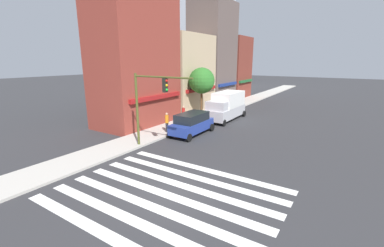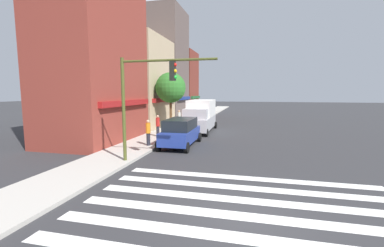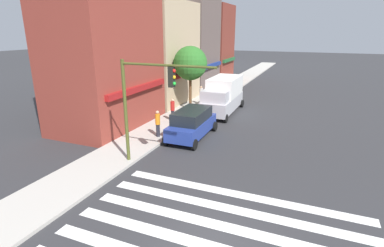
{
  "view_description": "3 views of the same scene",
  "coord_description": "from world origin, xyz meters",
  "px_view_note": "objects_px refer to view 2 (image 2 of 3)",
  "views": [
    {
      "loc": [
        -8.93,
        -7.25,
        6.47
      ],
      "look_at": [
        9.57,
        4.7,
        1.0
      ],
      "focal_mm": 24.0,
      "sensor_mm": 36.0,
      "label": 1
    },
    {
      "loc": [
        -7.6,
        -0.24,
        3.77
      ],
      "look_at": [
        13.0,
        4.7,
        1.2
      ],
      "focal_mm": 24.0,
      "sensor_mm": 36.0,
      "label": 2
    },
    {
      "loc": [
        -7.9,
        -2.59,
        6.91
      ],
      "look_at": [
        9.57,
        4.7,
        1.0
      ],
      "focal_mm": 28.0,
      "sensor_mm": 36.0,
      "label": 3
    }
  ],
  "objects_px": {
    "traffic_signal": "(145,91)",
    "suv_blue": "(181,132)",
    "pedestrian_red_jacket": "(158,125)",
    "pedestrian_white_shirt": "(179,118)",
    "street_tree": "(171,88)",
    "pedestrian_orange_vest": "(148,132)",
    "box_truck_silver": "(201,115)"
  },
  "relations": [
    {
      "from": "suv_blue",
      "to": "pedestrian_red_jacket",
      "type": "bearing_deg",
      "value": 45.28
    },
    {
      "from": "traffic_signal",
      "to": "pedestrian_red_jacket",
      "type": "relative_size",
      "value": 3.13
    },
    {
      "from": "traffic_signal",
      "to": "pedestrian_white_shirt",
      "type": "xyz_separation_m",
      "value": [
        13.4,
        2.14,
        -2.78
      ]
    },
    {
      "from": "traffic_signal",
      "to": "suv_blue",
      "type": "xyz_separation_m",
      "value": [
        4.91,
        -0.46,
        -2.82
      ]
    },
    {
      "from": "traffic_signal",
      "to": "suv_blue",
      "type": "height_order",
      "value": "traffic_signal"
    },
    {
      "from": "box_truck_silver",
      "to": "pedestrian_red_jacket",
      "type": "xyz_separation_m",
      "value": [
        -4.39,
        2.69,
        -0.51
      ]
    },
    {
      "from": "suv_blue",
      "to": "pedestrian_white_shirt",
      "type": "bearing_deg",
      "value": 15.93
    },
    {
      "from": "pedestrian_red_jacket",
      "to": "box_truck_silver",
      "type": "bearing_deg",
      "value": -45.45
    },
    {
      "from": "traffic_signal",
      "to": "box_truck_silver",
      "type": "height_order",
      "value": "traffic_signal"
    },
    {
      "from": "traffic_signal",
      "to": "box_truck_silver",
      "type": "xyz_separation_m",
      "value": [
        11.87,
        -0.46,
        -2.26
      ]
    },
    {
      "from": "pedestrian_orange_vest",
      "to": "street_tree",
      "type": "height_order",
      "value": "street_tree"
    },
    {
      "from": "traffic_signal",
      "to": "pedestrian_orange_vest",
      "type": "height_order",
      "value": "traffic_signal"
    },
    {
      "from": "traffic_signal",
      "to": "box_truck_silver",
      "type": "bearing_deg",
      "value": -2.22
    },
    {
      "from": "suv_blue",
      "to": "box_truck_silver",
      "type": "height_order",
      "value": "box_truck_silver"
    },
    {
      "from": "pedestrian_white_shirt",
      "to": "traffic_signal",
      "type": "bearing_deg",
      "value": -71.62
    },
    {
      "from": "suv_blue",
      "to": "pedestrian_orange_vest",
      "type": "height_order",
      "value": "suv_blue"
    },
    {
      "from": "pedestrian_red_jacket",
      "to": "pedestrian_white_shirt",
      "type": "bearing_deg",
      "value": -14.78
    },
    {
      "from": "pedestrian_orange_vest",
      "to": "suv_blue",
      "type": "bearing_deg",
      "value": 176.5
    },
    {
      "from": "traffic_signal",
      "to": "suv_blue",
      "type": "distance_m",
      "value": 5.68
    },
    {
      "from": "pedestrian_red_jacket",
      "to": "street_tree",
      "type": "bearing_deg",
      "value": -12.31
    },
    {
      "from": "traffic_signal",
      "to": "pedestrian_orange_vest",
      "type": "bearing_deg",
      "value": 21.79
    },
    {
      "from": "pedestrian_red_jacket",
      "to": "pedestrian_orange_vest",
      "type": "bearing_deg",
      "value": 176.75
    },
    {
      "from": "box_truck_silver",
      "to": "pedestrian_orange_vest",
      "type": "bearing_deg",
      "value": 164.39
    },
    {
      "from": "traffic_signal",
      "to": "pedestrian_red_jacket",
      "type": "distance_m",
      "value": 8.28
    },
    {
      "from": "box_truck_silver",
      "to": "pedestrian_red_jacket",
      "type": "bearing_deg",
      "value": 147.08
    },
    {
      "from": "traffic_signal",
      "to": "pedestrian_red_jacket",
      "type": "xyz_separation_m",
      "value": [
        7.48,
        2.23,
        -2.78
      ]
    },
    {
      "from": "pedestrian_white_shirt",
      "to": "street_tree",
      "type": "bearing_deg",
      "value": -85.89
    },
    {
      "from": "pedestrian_red_jacket",
      "to": "pedestrian_white_shirt",
      "type": "xyz_separation_m",
      "value": [
        5.92,
        -0.09,
        0.0
      ]
    },
    {
      "from": "suv_blue",
      "to": "street_tree",
      "type": "relative_size",
      "value": 0.86
    },
    {
      "from": "box_truck_silver",
      "to": "traffic_signal",
      "type": "bearing_deg",
      "value": 176.4
    },
    {
      "from": "traffic_signal",
      "to": "pedestrian_orange_vest",
      "type": "relative_size",
      "value": 3.13
    },
    {
      "from": "pedestrian_orange_vest",
      "to": "pedestrian_white_shirt",
      "type": "distance_m",
      "value": 9.52
    }
  ]
}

